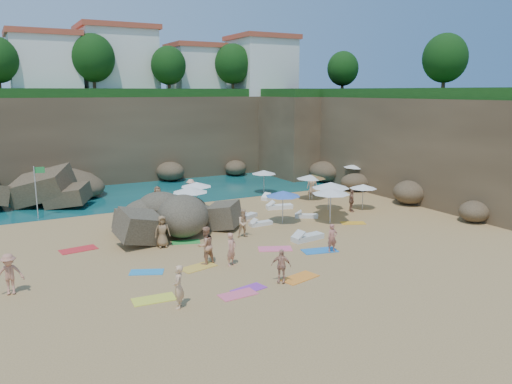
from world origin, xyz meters
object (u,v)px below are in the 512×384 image
person_stand_1 (205,245)px  person_stand_3 (352,201)px  lounger_0 (247,217)px  person_stand_4 (312,185)px  parasol_2 (310,177)px  person_stand_0 (231,249)px  parasol_1 (264,172)px  rock_outcrop (186,230)px  person_stand_2 (191,191)px  person_stand_6 (178,287)px  person_stand_5 (158,199)px  parasol_0 (190,190)px  flag_pole (37,185)px

person_stand_1 → person_stand_3: 14.56m
lounger_0 → person_stand_4: 9.58m
parasol_2 → person_stand_0: size_ratio=1.28×
person_stand_4 → parasol_2: bearing=-98.7°
parasol_1 → rock_outcrop: bearing=-142.4°
person_stand_2 → person_stand_3: (9.08, -8.44, -0.12)m
person_stand_0 → person_stand_6: size_ratio=0.95×
person_stand_1 → person_stand_4: size_ratio=1.13×
person_stand_0 → person_stand_5: size_ratio=0.91×
person_stand_0 → person_stand_4: size_ratio=0.98×
parasol_1 → parasol_2: parasol_2 is taller
parasol_0 → person_stand_5: 3.84m
parasol_0 → person_stand_6: 14.07m
person_stand_3 → lounger_0: bearing=98.4°
person_stand_1 → person_stand_3: person_stand_1 is taller
flag_pole → person_stand_3: size_ratio=2.26×
parasol_2 → person_stand_5: parasol_2 is taller
parasol_2 → person_stand_0: 16.32m
parasol_2 → person_stand_1: bearing=-142.7°
parasol_1 → lounger_0: (-5.22, -6.98, -1.69)m
parasol_1 → person_stand_5: (-9.94, -2.06, -0.90)m
person_stand_2 → person_stand_3: 12.40m
parasol_1 → person_stand_4: size_ratio=1.22×
parasol_1 → person_stand_3: 9.19m
parasol_2 → person_stand_3: size_ratio=1.35×
flag_pole → person_stand_0: flag_pole is taller
parasol_0 → person_stand_4: parasol_0 is taller
rock_outcrop → person_stand_0: bearing=-92.1°
flag_pole → person_stand_3: (20.03, -8.67, -1.51)m
parasol_0 → person_stand_2: parasol_0 is taller
flag_pole → parasol_0: bearing=-30.8°
rock_outcrop → person_stand_0: size_ratio=4.43×
parasol_2 → person_stand_6: bearing=-138.4°
person_stand_5 → person_stand_6: bearing=-115.7°
parasol_0 → person_stand_0: size_ratio=1.43×
flag_pole → person_stand_3: bearing=-23.4°
parasol_1 → person_stand_5: parasol_1 is taller
person_stand_4 → person_stand_1: bearing=-109.7°
parasol_1 → person_stand_1: (-11.25, -14.12, -0.85)m
person_stand_3 → person_stand_4: 6.37m
person_stand_1 → person_stand_4: person_stand_1 is taller
parasol_0 → person_stand_5: size_ratio=1.30×
person_stand_1 → lounger_0: bearing=-142.6°
rock_outcrop → person_stand_3: (12.24, -1.20, 0.80)m
rock_outcrop → parasol_1: parasol_1 is taller
lounger_0 → person_stand_0: (-4.98, -7.96, 0.71)m
rock_outcrop → person_stand_4: size_ratio=4.35×
person_stand_1 → person_stand_5: (1.31, 12.06, -0.05)m
parasol_2 → person_stand_1: parasol_2 is taller
person_stand_6 → person_stand_0: bearing=155.5°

